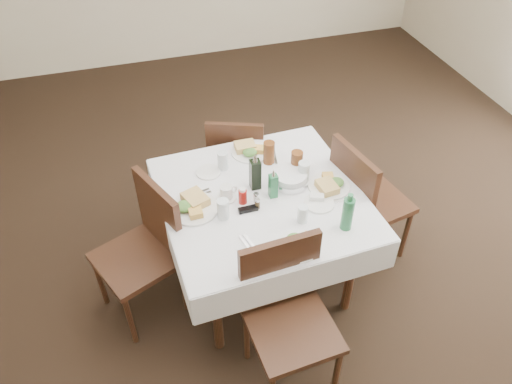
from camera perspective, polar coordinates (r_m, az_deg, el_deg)
The scene contains 33 objects.
ground_plane at distance 3.70m, azimuth 2.06°, elevation -8.21°, with size 7.00×7.00×0.00m, color black.
room_shell at distance 2.64m, azimuth 2.98°, elevation 16.61°, with size 6.04×7.04×2.80m.
dining_table at distance 3.14m, azimuth 0.70°, elevation -1.66°, with size 1.28×1.28×0.76m.
chair_north at distance 3.81m, azimuth -2.19°, elevation 3.94°, with size 0.54×0.54×0.87m.
chair_south at distance 2.79m, azimuth 3.48°, elevation -13.01°, with size 0.48×0.48×0.96m.
chair_east at distance 3.46m, azimuth 12.03°, elevation -0.54°, with size 0.54×0.54×0.97m.
chair_west at distance 3.16m, azimuth -12.32°, elevation -5.73°, with size 0.60×0.60×0.96m.
meal_north at distance 3.41m, azimuth -0.75°, elevation 4.82°, with size 0.26×0.26×0.06m.
meal_south at distance 2.77m, azimuth 4.89°, elevation -5.97°, with size 0.24×0.24×0.05m.
meal_east at distance 3.16m, azimuth 8.40°, elevation 0.83°, with size 0.27×0.27×0.06m.
meal_west at distance 3.00m, azimuth -7.24°, elevation -1.54°, with size 0.30×0.30×0.07m.
side_plate_a at distance 3.26m, azimuth -5.48°, elevation 2.27°, with size 0.16×0.16×0.01m.
side_plate_b at distance 3.04m, azimuth 7.23°, elevation -1.28°, with size 0.18×0.18×0.01m.
water_n at distance 3.26m, azimuth -3.81°, elevation 3.59°, with size 0.07×0.07×0.13m.
water_s at distance 2.89m, azimuth 5.35°, elevation -2.52°, with size 0.06×0.06×0.11m.
water_e at distance 3.17m, azimuth 5.48°, elevation 2.34°, with size 0.07×0.07×0.14m.
water_w at distance 2.90m, azimuth -3.78°, elevation -1.96°, with size 0.07×0.07×0.13m.
iced_tea_a at distance 3.29m, azimuth 1.49°, elevation 4.53°, with size 0.08×0.08×0.16m.
iced_tea_b at distance 3.22m, azimuth 4.66°, elevation 3.40°, with size 0.08×0.08×0.16m.
bread_basket at distance 3.16m, azimuth 3.93°, elevation 1.56°, with size 0.23×0.23×0.08m.
oil_cruet_dark at distance 3.07m, azimuth -0.10°, elevation 2.17°, with size 0.06×0.06×0.26m.
oil_cruet_green at distance 3.02m, azimuth 1.98°, elevation 0.81°, with size 0.05×0.05×0.21m.
ketchup_bottle at distance 3.00m, azimuth -1.53°, elevation -0.46°, with size 0.05×0.05×0.11m.
salt_shaker at distance 3.01m, azimuth 0.01°, elevation -0.71°, with size 0.03×0.03×0.07m.
pepper_shaker at distance 2.98m, azimuth 0.17°, elevation -1.37°, with size 0.03×0.03×0.07m.
coffee_mug at distance 3.04m, azimuth -3.37°, elevation -0.09°, with size 0.14×0.13×0.09m.
sunglasses at distance 2.97m, azimuth -0.92°, elevation -1.98°, with size 0.12×0.04×0.03m.
green_bottle at distance 2.85m, azimuth 10.43°, elevation -2.42°, with size 0.07×0.07×0.25m.
sugar_caddy at distance 3.05m, azimuth 6.94°, elevation -0.64°, with size 0.10×0.08×0.04m.
cutlery_n at distance 3.38m, azimuth 1.95°, elevation 4.09°, with size 0.08×0.18×0.01m.
cutlery_s at distance 2.78m, azimuth -0.77°, elevation -6.08°, with size 0.08×0.18×0.01m.
cutlery_e at distance 3.07m, azimuth 8.73°, elevation -1.04°, with size 0.17×0.04×0.01m.
cutlery_w at distance 3.10m, azimuth -6.84°, elevation -0.35°, with size 0.19×0.08×0.01m.
Camera 1 is at (-0.83, -2.25, 2.82)m, focal length 35.00 mm.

